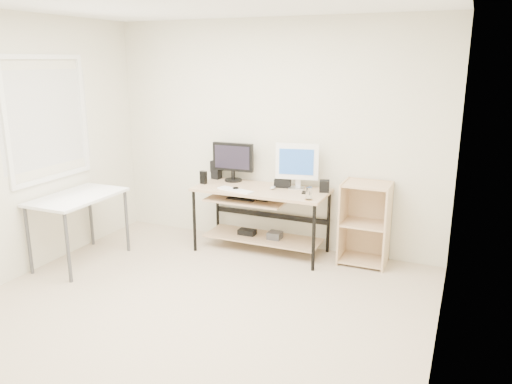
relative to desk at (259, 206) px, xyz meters
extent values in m
cube|color=#C5B297|center=(0.03, -1.66, -0.54)|extent=(4.00, 4.00, 0.01)
cube|color=silver|center=(0.03, 0.34, 0.76)|extent=(4.00, 0.01, 2.60)
cube|color=silver|center=(-1.97, -1.66, 0.76)|extent=(0.01, 4.00, 2.60)
cube|color=silver|center=(2.03, -1.66, 0.76)|extent=(0.01, 4.00, 2.60)
cube|color=white|center=(-1.96, -1.06, 1.01)|extent=(0.01, 1.00, 1.20)
cube|color=tan|center=(0.03, -0.01, 0.20)|extent=(1.50, 0.65, 0.03)
cube|color=tan|center=(-0.12, -0.06, 0.08)|extent=(0.90, 0.49, 0.02)
cube|color=tan|center=(0.03, 0.04, -0.39)|extent=(1.35, 0.46, 0.02)
cube|color=black|center=(-0.17, -0.06, 0.10)|extent=(0.33, 0.22, 0.01)
cylinder|color=black|center=(0.08, -0.11, 0.10)|extent=(0.14, 0.01, 0.01)
cube|color=#414144|center=(0.18, 0.04, -0.34)|extent=(0.15, 0.15, 0.08)
cube|color=black|center=(-0.17, 0.04, -0.35)|extent=(0.20, 0.12, 0.06)
cylinder|color=black|center=(-0.68, -0.29, -0.18)|extent=(0.04, 0.04, 0.72)
cylinder|color=black|center=(-0.68, 0.28, -0.18)|extent=(0.04, 0.04, 0.72)
cylinder|color=black|center=(0.74, -0.29, -0.18)|extent=(0.04, 0.04, 0.72)
cylinder|color=black|center=(0.74, 0.28, -0.18)|extent=(0.04, 0.04, 0.72)
cube|color=white|center=(-1.65, -1.06, 0.20)|extent=(0.60, 1.00, 0.03)
cylinder|color=#414144|center=(-1.91, -1.52, -0.18)|extent=(0.04, 0.04, 0.72)
cylinder|color=#414144|center=(-1.91, -0.60, -0.18)|extent=(0.04, 0.04, 0.72)
cylinder|color=#414144|center=(-1.39, -1.52, -0.18)|extent=(0.04, 0.04, 0.72)
cylinder|color=#414144|center=(-1.39, -0.60, -0.18)|extent=(0.04, 0.04, 0.72)
cube|color=#D8B587|center=(0.94, 0.12, -0.09)|extent=(0.02, 0.40, 0.90)
cube|color=#D8B587|center=(1.42, 0.12, -0.09)|extent=(0.02, 0.40, 0.90)
cube|color=#D8B587|center=(1.18, 0.31, -0.09)|extent=(0.50, 0.02, 0.90)
cube|color=#D8B587|center=(1.18, 0.12, -0.50)|extent=(0.46, 0.38, 0.02)
cube|color=#D8B587|center=(1.18, 0.12, -0.09)|extent=(0.46, 0.38, 0.02)
cube|color=#D8B587|center=(1.18, 0.12, 0.34)|extent=(0.46, 0.38, 0.02)
cylinder|color=black|center=(-0.42, 0.19, 0.22)|extent=(0.21, 0.21, 0.02)
cylinder|color=black|center=(-0.42, 0.19, 0.28)|extent=(0.05, 0.05, 0.10)
cube|color=black|center=(-0.42, 0.19, 0.50)|extent=(0.50, 0.07, 0.33)
cube|color=black|center=(-0.42, 0.17, 0.50)|extent=(0.42, 0.02, 0.27)
cube|color=silver|center=(0.39, 0.15, 0.22)|extent=(0.17, 0.15, 0.01)
cylinder|color=silver|center=(0.39, 0.15, 0.27)|extent=(0.04, 0.04, 0.10)
cube|color=white|center=(0.39, 0.15, 0.52)|extent=(0.47, 0.14, 0.40)
cube|color=#2552A1|center=(0.39, 0.13, 0.52)|extent=(0.40, 0.09, 0.32)
cube|color=white|center=(-0.20, -0.21, 0.22)|extent=(0.45, 0.23, 0.02)
ellipsoid|color=#BCBCC1|center=(0.15, 0.02, 0.23)|extent=(0.07, 0.10, 0.03)
cube|color=black|center=(0.23, 0.14, 0.26)|extent=(0.20, 0.12, 0.09)
cube|color=black|center=(-0.66, 0.22, 0.26)|extent=(0.11, 0.11, 0.09)
cube|color=black|center=(-0.66, 0.22, 0.37)|extent=(0.12, 0.12, 0.13)
cube|color=black|center=(0.71, 0.14, 0.28)|extent=(0.13, 0.13, 0.13)
cube|color=black|center=(-0.68, -0.07, 0.29)|extent=(0.08, 0.06, 0.15)
cylinder|color=black|center=(-0.21, -0.17, 0.23)|extent=(0.08, 0.08, 0.03)
cube|color=black|center=(0.53, 0.01, 0.22)|extent=(0.09, 0.12, 0.01)
cylinder|color=#9A7445|center=(0.65, -0.24, 0.21)|extent=(0.10, 0.10, 0.01)
cylinder|color=white|center=(0.65, -0.24, 0.28)|extent=(0.07, 0.07, 0.13)
camera|label=1|loc=(2.12, -4.99, 1.61)|focal=35.00mm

